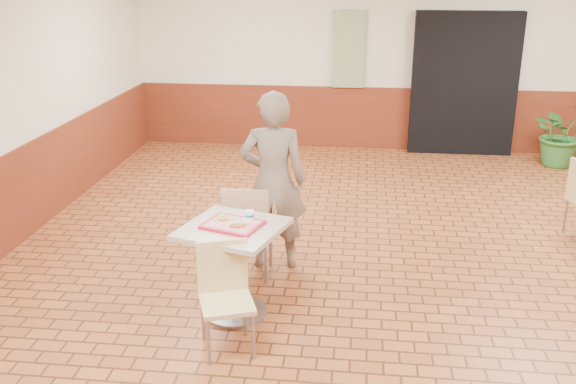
# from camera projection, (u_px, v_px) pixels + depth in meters

# --- Properties ---
(room_shell) EXTENTS (8.01, 10.01, 3.01)m
(room_shell) POSITION_uv_depth(u_px,v_px,m) (404.00, 135.00, 5.36)
(room_shell) COLOR brown
(room_shell) RESTS_ON ground
(wainscot_band) EXTENTS (8.00, 10.00, 1.00)m
(wainscot_band) POSITION_uv_depth(u_px,v_px,m) (397.00, 244.00, 5.69)
(wainscot_band) COLOR #602412
(wainscot_band) RESTS_ON ground
(corridor_doorway) EXTENTS (1.60, 0.22, 2.20)m
(corridor_doorway) POSITION_uv_depth(u_px,v_px,m) (464.00, 84.00, 9.93)
(corridor_doorway) COLOR black
(corridor_doorway) RESTS_ON ground
(promo_poster) EXTENTS (0.50, 0.03, 1.20)m
(promo_poster) POSITION_uv_depth(u_px,v_px,m) (349.00, 49.00, 10.02)
(promo_poster) COLOR gray
(promo_poster) RESTS_ON wainscot_band
(main_table) EXTENTS (0.77, 0.77, 0.81)m
(main_table) POSITION_uv_depth(u_px,v_px,m) (234.00, 255.00, 5.36)
(main_table) COLOR #B2A18F
(main_table) RESTS_ON ground
(chair_main_front) EXTENTS (0.51, 0.51, 0.85)m
(chair_main_front) POSITION_uv_depth(u_px,v_px,m) (225.00, 291.00, 4.92)
(chair_main_front) COLOR #D3C07F
(chair_main_front) RESTS_ON ground
(chair_main_back) EXTENTS (0.44, 0.44, 0.93)m
(chair_main_back) POSITION_uv_depth(u_px,v_px,m) (247.00, 227.00, 6.00)
(chair_main_back) COLOR tan
(chair_main_back) RESTS_ON ground
(customer) EXTENTS (0.68, 0.48, 1.76)m
(customer) POSITION_uv_depth(u_px,v_px,m) (273.00, 181.00, 6.16)
(customer) COLOR #6F6356
(customer) RESTS_ON ground
(serving_tray) EXTENTS (0.45, 0.35, 0.03)m
(serving_tray) POSITION_uv_depth(u_px,v_px,m) (233.00, 225.00, 5.27)
(serving_tray) COLOR #AD0D24
(serving_tray) RESTS_ON main_table
(ring_donut) EXTENTS (0.12, 0.12, 0.03)m
(ring_donut) POSITION_uv_depth(u_px,v_px,m) (223.00, 218.00, 5.34)
(ring_donut) COLOR gold
(ring_donut) RESTS_ON serving_tray
(long_john_donut) EXTENTS (0.14, 0.09, 0.04)m
(long_john_donut) POSITION_uv_depth(u_px,v_px,m) (238.00, 225.00, 5.18)
(long_john_donut) COLOR gold
(long_john_donut) RESTS_ON serving_tray
(paper_cup) EXTENTS (0.07, 0.07, 0.09)m
(paper_cup) POSITION_uv_depth(u_px,v_px,m) (250.00, 216.00, 5.29)
(paper_cup) COLOR white
(paper_cup) RESTS_ON serving_tray
(potted_plant) EXTENTS (1.10, 1.03, 0.98)m
(potted_plant) POSITION_uv_depth(u_px,v_px,m) (562.00, 133.00, 9.48)
(potted_plant) COLOR #2F702C
(potted_plant) RESTS_ON ground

